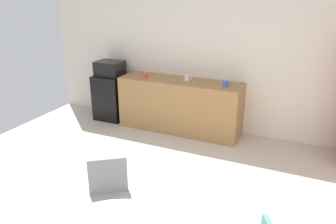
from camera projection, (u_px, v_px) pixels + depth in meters
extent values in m
cube|color=silver|center=(204.00, 54.00, 5.55)|extent=(6.00, 0.10, 2.60)
cube|color=#9E7042|center=(180.00, 105.00, 5.66)|extent=(2.10, 0.60, 0.90)
cube|color=black|center=(112.00, 97.00, 6.21)|extent=(0.54, 0.54, 0.84)
cube|color=black|center=(110.00, 68.00, 6.01)|extent=(0.48, 0.38, 0.26)
cylinder|color=silver|center=(126.00, 212.00, 3.35)|extent=(0.02, 0.02, 0.42)
cylinder|color=silver|center=(95.00, 216.00, 3.29)|extent=(0.02, 0.02, 0.42)
cube|color=gray|center=(110.00, 205.00, 3.09)|extent=(0.59, 0.59, 0.03)
cube|color=gray|center=(108.00, 176.00, 3.20)|extent=(0.33, 0.25, 0.38)
cylinder|color=white|center=(187.00, 78.00, 5.48)|extent=(0.08, 0.08, 0.09)
torus|color=white|center=(190.00, 78.00, 5.45)|extent=(0.06, 0.01, 0.06)
cylinder|color=#D84C4C|center=(145.00, 75.00, 5.66)|extent=(0.08, 0.08, 0.09)
torus|color=#D84C4C|center=(148.00, 75.00, 5.63)|extent=(0.06, 0.01, 0.06)
cylinder|color=#3F66BF|center=(225.00, 84.00, 5.14)|extent=(0.08, 0.08, 0.09)
torus|color=#3F66BF|center=(229.00, 84.00, 5.11)|extent=(0.06, 0.01, 0.06)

